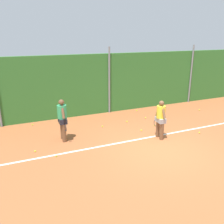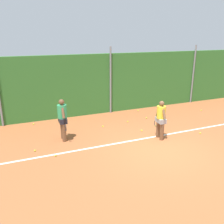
{
  "view_description": "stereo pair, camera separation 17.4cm",
  "coord_description": "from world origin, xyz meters",
  "views": [
    {
      "loc": [
        -4.98,
        -6.92,
        4.18
      ],
      "look_at": [
        -1.3,
        1.6,
        1.19
      ],
      "focal_mm": 38.76,
      "sensor_mm": 36.0,
      "label": 1
    },
    {
      "loc": [
        -4.82,
        -6.99,
        4.18
      ],
      "look_at": [
        -1.3,
        1.6,
        1.19
      ],
      "focal_mm": 38.76,
      "sensor_mm": 36.0,
      "label": 2
    }
  ],
  "objects": [
    {
      "name": "ground_plane",
      "position": [
        0.0,
        1.51,
        0.0
      ],
      "size": [
        29.55,
        29.55,
        0.0
      ],
      "primitive_type": "plane",
      "color": "#A85B33"
    },
    {
      "name": "hedge_fence_backdrop",
      "position": [
        0.0,
        5.14,
        1.61
      ],
      "size": [
        19.21,
        0.25,
        3.22
      ],
      "primitive_type": "cube",
      "color": "#33702D",
      "rests_on": "ground_plane"
    },
    {
      "name": "fence_post_center",
      "position": [
        0.0,
        4.97,
        1.79
      ],
      "size": [
        0.1,
        0.1,
        3.58
      ],
      "primitive_type": "cylinder",
      "color": "gray",
      "rests_on": "ground_plane"
    },
    {
      "name": "fence_post_right",
      "position": [
        5.54,
        4.97,
        1.79
      ],
      "size": [
        0.1,
        0.1,
        3.58
      ],
      "primitive_type": "cylinder",
      "color": "gray",
      "rests_on": "ground_plane"
    },
    {
      "name": "court_baseline_paint",
      "position": [
        0.0,
        1.12,
        0.0
      ],
      "size": [
        14.04,
        0.1,
        0.01
      ],
      "primitive_type": "cube",
      "color": "white",
      "rests_on": "ground_plane"
    },
    {
      "name": "player_foreground_near",
      "position": [
        0.58,
        0.9,
        0.91
      ],
      "size": [
        0.35,
        0.77,
        1.63
      ],
      "rotation": [
        0.0,
        0.0,
        1.51
      ],
      "color": "brown",
      "rests_on": "ground_plane"
    },
    {
      "name": "player_midcourt",
      "position": [
        -3.17,
        2.29,
        0.97
      ],
      "size": [
        0.37,
        0.8,
        1.74
      ],
      "rotation": [
        0.0,
        0.0,
        4.69
      ],
      "color": "brown",
      "rests_on": "ground_plane"
    },
    {
      "name": "tennis_ball_0",
      "position": [
        1.53,
        4.58,
        0.03
      ],
      "size": [
        0.07,
        0.07,
        0.07
      ],
      "primitive_type": "sphere",
      "color": "#CCDB33",
      "rests_on": "ground_plane"
    },
    {
      "name": "tennis_ball_1",
      "position": [
        -3.75,
        0.97,
        0.03
      ],
      "size": [
        0.07,
        0.07,
        0.07
      ],
      "primitive_type": "sphere",
      "color": "#CCDB33",
      "rests_on": "ground_plane"
    },
    {
      "name": "tennis_ball_2",
      "position": [
        -1.17,
        3.03,
        0.03
      ],
      "size": [
        0.07,
        0.07,
        0.07
      ],
      "primitive_type": "sphere",
      "color": "#CCDB33",
      "rests_on": "ground_plane"
    },
    {
      "name": "tennis_ball_3",
      "position": [
        1.17,
        2.18,
        0.03
      ],
      "size": [
        0.07,
        0.07,
        0.07
      ],
      "primitive_type": "sphere",
      "color": "#CCDB33",
      "rests_on": "ground_plane"
    },
    {
      "name": "tennis_ball_4",
      "position": [
        2.5,
        0.62,
        0.03
      ],
      "size": [
        0.07,
        0.07,
        0.07
      ],
      "primitive_type": "sphere",
      "color": "#CCDB33",
      "rests_on": "ground_plane"
    },
    {
      "name": "tennis_ball_6",
      "position": [
        -2.92,
        3.42,
        0.03
      ],
      "size": [
        0.07,
        0.07,
        0.07
      ],
      "primitive_type": "sphere",
      "color": "#CCDB33",
      "rests_on": "ground_plane"
    },
    {
      "name": "tennis_ball_7",
      "position": [
        4.89,
        3.24,
        0.03
      ],
      "size": [
        0.07,
        0.07,
        0.07
      ],
      "primitive_type": "sphere",
      "color": "#CCDB33",
      "rests_on": "ground_plane"
    },
    {
      "name": "tennis_ball_8",
      "position": [
        1.33,
        3.29,
        0.03
      ],
      "size": [
        0.07,
        0.07,
        0.07
      ],
      "primitive_type": "sphere",
      "color": "#CCDB33",
      "rests_on": "ground_plane"
    },
    {
      "name": "tennis_ball_9",
      "position": [
        0.2,
        3.17,
        0.03
      ],
      "size": [
        0.07,
        0.07,
        0.07
      ],
      "primitive_type": "sphere",
      "color": "#CCDB33",
      "rests_on": "ground_plane"
    },
    {
      "name": "tennis_ball_10",
      "position": [
        0.27,
        1.88,
        0.03
      ],
      "size": [
        0.07,
        0.07,
        0.07
      ],
      "primitive_type": "sphere",
      "color": "#CCDB33",
      "rests_on": "ground_plane"
    },
    {
      "name": "tennis_ball_11",
      "position": [
        -4.39,
        1.65,
        0.03
      ],
      "size": [
        0.07,
        0.07,
        0.07
      ],
      "primitive_type": "sphere",
      "color": "#CCDB33",
      "rests_on": "ground_plane"
    },
    {
      "name": "tennis_ball_12",
      "position": [
        -4.18,
        4.58,
        0.03
      ],
      "size": [
        0.07,
        0.07,
        0.07
      ],
      "primitive_type": "sphere",
      "color": "#CCDB33",
      "rests_on": "ground_plane"
    }
  ]
}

